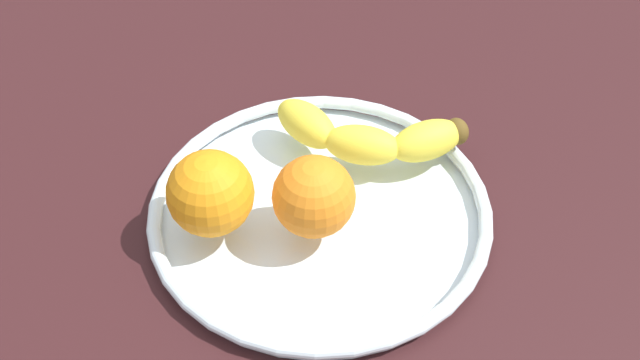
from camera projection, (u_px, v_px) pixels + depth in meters
ground_plane at (320, 235)px, 71.68cm from camera, size 155.42×155.42×4.00cm
fruit_bowl at (320, 212)px, 69.58cm from camera, size 28.88×28.88×1.80cm
banana at (369, 136)px, 72.27cm from camera, size 18.40×6.92×3.48cm
orange_front_right at (210, 193)px, 65.07cm from camera, size 7.01×7.01×7.01cm
orange_back_left at (320, 198)px, 64.98cm from camera, size 6.67×6.67×6.67cm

